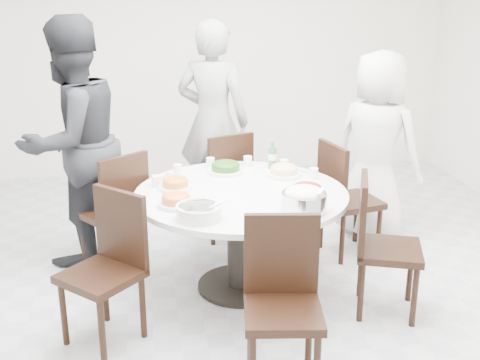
{
  "coord_description": "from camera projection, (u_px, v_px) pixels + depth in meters",
  "views": [
    {
      "loc": [
        -0.47,
        -3.85,
        2.16
      ],
      "look_at": [
        0.15,
        0.13,
        0.82
      ],
      "focal_mm": 45.0,
      "sensor_mm": 36.0,
      "label": 1
    }
  ],
  "objects": [
    {
      "name": "diner_middle",
      "position": [
        213.0,
        121.0,
        5.53
      ],
      "size": [
        0.8,
        0.68,
        1.85
      ],
      "primitive_type": "imported",
      "rotation": [
        0.0,
        0.0,
        2.72
      ],
      "color": "black",
      "rests_on": "floor"
    },
    {
      "name": "dish_pale",
      "position": [
        284.0,
        171.0,
        4.55
      ],
      "size": [
        0.26,
        0.26,
        0.07
      ],
      "primitive_type": "cylinder",
      "color": "white",
      "rests_on": "dining_table"
    },
    {
      "name": "chair_n",
      "position": [
        220.0,
        183.0,
        5.25
      ],
      "size": [
        0.55,
        0.55,
        0.95
      ],
      "primitive_type": "cube",
      "rotation": [
        0.0,
        0.0,
        3.52
      ],
      "color": "black",
      "rests_on": "floor"
    },
    {
      "name": "chair_ne",
      "position": [
        351.0,
        199.0,
        4.88
      ],
      "size": [
        0.5,
        0.5,
        0.95
      ],
      "primitive_type": "cube",
      "rotation": [
        0.0,
        0.0,
        1.79
      ],
      "color": "black",
      "rests_on": "floor"
    },
    {
      "name": "chair_nw",
      "position": [
        112.0,
        210.0,
        4.63
      ],
      "size": [
        0.59,
        0.59,
        0.95
      ],
      "primitive_type": "cube",
      "rotation": [
        0.0,
        0.0,
        3.79
      ],
      "color": "black",
      "rests_on": "floor"
    },
    {
      "name": "beverage_bottle",
      "position": [
        272.0,
        155.0,
        4.71
      ],
      "size": [
        0.06,
        0.06,
        0.22
      ],
      "primitive_type": "cylinder",
      "color": "#2B6D3D",
      "rests_on": "dining_table"
    },
    {
      "name": "dining_table",
      "position": [
        241.0,
        241.0,
        4.34
      ],
      "size": [
        1.5,
        1.5,
        0.75
      ],
      "primitive_type": "cylinder",
      "color": "white",
      "rests_on": "floor"
    },
    {
      "name": "dish_tofu",
      "position": [
        176.0,
        201.0,
        3.94
      ],
      "size": [
        0.24,
        0.24,
        0.06
      ],
      "primitive_type": "cylinder",
      "color": "white",
      "rests_on": "dining_table"
    },
    {
      "name": "chopsticks",
      "position": [
        225.0,
        163.0,
        4.86
      ],
      "size": [
        0.24,
        0.04,
        0.01
      ],
      "primitive_type": null,
      "color": "tan",
      "rests_on": "dining_table"
    },
    {
      "name": "rice_bowl",
      "position": [
        304.0,
        202.0,
        3.84
      ],
      "size": [
        0.29,
        0.29,
        0.12
      ],
      "primitive_type": "cylinder",
      "color": "silver",
      "rests_on": "dining_table"
    },
    {
      "name": "chair_se",
      "position": [
        389.0,
        247.0,
        4.0
      ],
      "size": [
        0.54,
        0.54,
        0.95
      ],
      "primitive_type": "cube",
      "rotation": [
        0.0,
        0.0,
        7.51
      ],
      "color": "black",
      "rests_on": "floor"
    },
    {
      "name": "diner_left",
      "position": [
        73.0,
        143.0,
        4.65
      ],
      "size": [
        1.18,
        1.18,
        1.93
      ],
      "primitive_type": "imported",
      "rotation": [
        0.0,
        0.0,
        3.94
      ],
      "color": "black",
      "rests_on": "floor"
    },
    {
      "name": "chair_s",
      "position": [
        283.0,
        309.0,
        3.24
      ],
      "size": [
        0.48,
        0.48,
        0.95
      ],
      "primitive_type": "cube",
      "rotation": [
        0.0,
        0.0,
        6.14
      ],
      "color": "black",
      "rests_on": "floor"
    },
    {
      "name": "wall_back",
      "position": [
        187.0,
        52.0,
        6.73
      ],
      "size": [
        6.0,
        0.01,
        2.8
      ],
      "primitive_type": "cube",
      "color": "white",
      "rests_on": "ground"
    },
    {
      "name": "dish_redbrown",
      "position": [
        307.0,
        192.0,
        4.12
      ],
      "size": [
        0.26,
        0.26,
        0.07
      ],
      "primitive_type": "cylinder",
      "color": "white",
      "rests_on": "dining_table"
    },
    {
      "name": "diner_right",
      "position": [
        377.0,
        146.0,
        5.13
      ],
      "size": [
        0.92,
        0.94,
        1.63
      ],
      "primitive_type": "imported",
      "rotation": [
        0.0,
        0.0,
        2.3
      ],
      "color": "silver",
      "rests_on": "floor"
    },
    {
      "name": "tea_cups",
      "position": [
        229.0,
        163.0,
        4.75
      ],
      "size": [
        0.07,
        0.07,
        0.08
      ],
      "primitive_type": "cylinder",
      "color": "white",
      "rests_on": "dining_table"
    },
    {
      "name": "dish_orange",
      "position": [
        175.0,
        185.0,
        4.26
      ],
      "size": [
        0.24,
        0.24,
        0.06
      ],
      "primitive_type": "cylinder",
      "color": "white",
      "rests_on": "dining_table"
    },
    {
      "name": "dish_greens",
      "position": [
        226.0,
        168.0,
        4.62
      ],
      "size": [
        0.28,
        0.28,
        0.07
      ],
      "primitive_type": "cylinder",
      "color": "white",
      "rests_on": "dining_table"
    },
    {
      "name": "soup_bowl",
      "position": [
        199.0,
        212.0,
        3.73
      ],
      "size": [
        0.29,
        0.29,
        0.09
      ],
      "primitive_type": "cylinder",
      "color": "white",
      "rests_on": "dining_table"
    },
    {
      "name": "floor",
      "position": [
        222.0,
        294.0,
        4.36
      ],
      "size": [
        6.0,
        6.0,
        0.01
      ],
      "primitive_type": "cube",
      "color": "#B8B9BD",
      "rests_on": "ground"
    },
    {
      "name": "chair_sw",
      "position": [
        101.0,
        272.0,
        3.65
      ],
      "size": [
        0.59,
        0.59,
        0.95
      ],
      "primitive_type": "cube",
      "rotation": [
        0.0,
        0.0,
        5.51
      ],
      "color": "black",
      "rests_on": "floor"
    }
  ]
}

